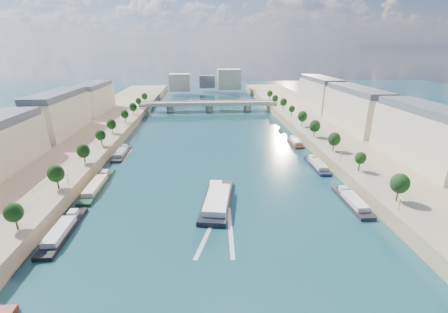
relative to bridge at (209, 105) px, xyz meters
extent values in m
plane|color=#0C2E35|center=(0.00, -119.25, -5.08)|extent=(700.00, 700.00, 0.00)
cube|color=#9E8460|center=(-72.00, -119.25, -2.58)|extent=(44.00, 520.00, 5.00)
cube|color=#9E8460|center=(72.00, -119.25, -2.58)|extent=(44.00, 520.00, 5.00)
cube|color=gray|center=(-57.00, -119.25, -0.03)|extent=(14.00, 520.00, 0.10)
cube|color=gray|center=(57.00, -119.25, -0.03)|extent=(14.00, 520.00, 0.10)
cylinder|color=#382B1E|center=(-55.00, -177.25, 1.83)|extent=(0.50, 0.50, 3.82)
ellipsoid|color=black|center=(-55.00, -177.25, 5.42)|extent=(4.80, 4.80, 5.52)
cylinder|color=#382B1E|center=(-55.00, -153.25, 1.83)|extent=(0.50, 0.50, 3.82)
ellipsoid|color=black|center=(-55.00, -153.25, 5.42)|extent=(4.80, 4.80, 5.52)
cylinder|color=#382B1E|center=(-55.00, -129.25, 1.83)|extent=(0.50, 0.50, 3.82)
ellipsoid|color=black|center=(-55.00, -129.25, 5.42)|extent=(4.80, 4.80, 5.52)
cylinder|color=#382B1E|center=(-55.00, -105.25, 1.83)|extent=(0.50, 0.50, 3.82)
ellipsoid|color=black|center=(-55.00, -105.25, 5.42)|extent=(4.80, 4.80, 5.52)
cylinder|color=#382B1E|center=(-55.00, -81.25, 1.83)|extent=(0.50, 0.50, 3.82)
ellipsoid|color=black|center=(-55.00, -81.25, 5.42)|extent=(4.80, 4.80, 5.52)
cylinder|color=#382B1E|center=(-55.00, -57.25, 1.83)|extent=(0.50, 0.50, 3.82)
ellipsoid|color=black|center=(-55.00, -57.25, 5.42)|extent=(4.80, 4.80, 5.52)
cylinder|color=#382B1E|center=(-55.00, -33.25, 1.83)|extent=(0.50, 0.50, 3.82)
ellipsoid|color=black|center=(-55.00, -33.25, 5.42)|extent=(4.80, 4.80, 5.52)
cylinder|color=#382B1E|center=(-55.00, -9.25, 1.83)|extent=(0.50, 0.50, 3.82)
ellipsoid|color=black|center=(-55.00, -9.25, 5.42)|extent=(4.80, 4.80, 5.52)
cylinder|color=#382B1E|center=(-55.00, 14.75, 1.83)|extent=(0.50, 0.50, 3.82)
ellipsoid|color=black|center=(-55.00, 14.75, 5.42)|extent=(4.80, 4.80, 5.52)
cylinder|color=#382B1E|center=(55.00, -169.25, 1.83)|extent=(0.50, 0.50, 3.82)
ellipsoid|color=black|center=(55.00, -169.25, 5.42)|extent=(4.80, 4.80, 5.52)
cylinder|color=#382B1E|center=(55.00, -145.25, 1.83)|extent=(0.50, 0.50, 3.82)
ellipsoid|color=black|center=(55.00, -145.25, 5.42)|extent=(4.80, 4.80, 5.52)
cylinder|color=#382B1E|center=(55.00, -121.25, 1.83)|extent=(0.50, 0.50, 3.82)
ellipsoid|color=black|center=(55.00, -121.25, 5.42)|extent=(4.80, 4.80, 5.52)
cylinder|color=#382B1E|center=(55.00, -97.25, 1.83)|extent=(0.50, 0.50, 3.82)
ellipsoid|color=black|center=(55.00, -97.25, 5.42)|extent=(4.80, 4.80, 5.52)
cylinder|color=#382B1E|center=(55.00, -73.25, 1.83)|extent=(0.50, 0.50, 3.82)
ellipsoid|color=black|center=(55.00, -73.25, 5.42)|extent=(4.80, 4.80, 5.52)
cylinder|color=#382B1E|center=(55.00, -49.25, 1.83)|extent=(0.50, 0.50, 3.82)
ellipsoid|color=black|center=(55.00, -49.25, 5.42)|extent=(4.80, 4.80, 5.52)
cylinder|color=#382B1E|center=(55.00, -25.25, 1.83)|extent=(0.50, 0.50, 3.82)
ellipsoid|color=black|center=(55.00, -25.25, 5.42)|extent=(4.80, 4.80, 5.52)
cylinder|color=#382B1E|center=(55.00, -1.25, 1.83)|extent=(0.50, 0.50, 3.82)
ellipsoid|color=black|center=(55.00, -1.25, 5.42)|extent=(4.80, 4.80, 5.52)
cylinder|color=#382B1E|center=(55.00, 22.75, 1.83)|extent=(0.50, 0.50, 3.82)
ellipsoid|color=black|center=(55.00, 22.75, 5.42)|extent=(4.80, 4.80, 5.52)
cylinder|color=black|center=(-52.50, -149.25, 1.92)|extent=(0.14, 0.14, 4.00)
sphere|color=#FFE5B2|center=(-52.50, -149.25, 4.02)|extent=(0.36, 0.36, 0.36)
cylinder|color=black|center=(-52.50, -109.25, 1.92)|extent=(0.14, 0.14, 4.00)
sphere|color=#FFE5B2|center=(-52.50, -109.25, 4.02)|extent=(0.36, 0.36, 0.36)
cylinder|color=black|center=(-52.50, -69.25, 1.92)|extent=(0.14, 0.14, 4.00)
sphere|color=#FFE5B2|center=(-52.50, -69.25, 4.02)|extent=(0.36, 0.36, 0.36)
cylinder|color=black|center=(-52.50, -29.25, 1.92)|extent=(0.14, 0.14, 4.00)
sphere|color=#FFE5B2|center=(-52.50, -29.25, 4.02)|extent=(0.36, 0.36, 0.36)
cylinder|color=black|center=(52.50, -174.25, 1.92)|extent=(0.14, 0.14, 4.00)
sphere|color=#FFE5B2|center=(52.50, -174.25, 4.02)|extent=(0.36, 0.36, 0.36)
cylinder|color=black|center=(52.50, -134.25, 1.92)|extent=(0.14, 0.14, 4.00)
sphere|color=#FFE5B2|center=(52.50, -134.25, 4.02)|extent=(0.36, 0.36, 0.36)
cylinder|color=black|center=(52.50, -94.25, 1.92)|extent=(0.14, 0.14, 4.00)
sphere|color=#FFE5B2|center=(52.50, -94.25, 4.02)|extent=(0.36, 0.36, 0.36)
cylinder|color=black|center=(52.50, -54.25, 1.92)|extent=(0.14, 0.14, 4.00)
sphere|color=#FFE5B2|center=(52.50, -54.25, 4.02)|extent=(0.36, 0.36, 0.36)
cylinder|color=black|center=(52.50, -14.25, 1.92)|extent=(0.14, 0.14, 4.00)
sphere|color=#FFE5B2|center=(52.50, -14.25, 4.02)|extent=(0.36, 0.36, 0.36)
cube|color=beige|center=(-85.00, -78.25, 9.92)|extent=(16.00, 52.00, 20.00)
cube|color=#474C54|center=(-85.00, -78.25, 21.52)|extent=(14.72, 50.44, 3.20)
cube|color=beige|center=(-85.00, -20.25, 9.92)|extent=(16.00, 52.00, 20.00)
cube|color=#474C54|center=(-85.00, -20.25, 21.52)|extent=(14.72, 50.44, 3.20)
cube|color=beige|center=(85.00, -136.25, 9.92)|extent=(16.00, 52.00, 20.00)
cube|color=#474C54|center=(85.00, -136.25, 21.52)|extent=(14.72, 50.44, 3.20)
cube|color=beige|center=(85.00, -78.25, 9.92)|extent=(16.00, 52.00, 20.00)
cube|color=#474C54|center=(85.00, -78.25, 21.52)|extent=(14.72, 50.44, 3.20)
cube|color=beige|center=(85.00, -20.25, 9.92)|extent=(16.00, 52.00, 20.00)
cube|color=#474C54|center=(85.00, -20.25, 21.52)|extent=(14.72, 50.44, 3.20)
cube|color=beige|center=(-30.00, 90.75, 8.92)|extent=(22.00, 18.00, 18.00)
cube|color=beige|center=(25.00, 100.75, 10.92)|extent=(26.00, 20.00, 22.00)
cube|color=#474C54|center=(0.00, 115.75, 6.92)|extent=(18.00, 16.00, 14.00)
cube|color=#C1B79E|center=(0.00, 0.00, 1.12)|extent=(112.00, 11.00, 2.20)
cube|color=#C1B79E|center=(0.00, -5.00, 2.62)|extent=(112.00, 0.80, 0.90)
cube|color=#C1B79E|center=(0.00, 5.00, 2.62)|extent=(112.00, 0.80, 0.90)
cylinder|color=#C1B79E|center=(-32.00, 0.00, -2.58)|extent=(6.40, 6.40, 5.00)
cylinder|color=#C1B79E|center=(0.00, 0.00, -2.58)|extent=(6.40, 6.40, 5.00)
cylinder|color=#C1B79E|center=(32.00, 0.00, -2.58)|extent=(6.40, 6.40, 5.00)
cube|color=#C1B79E|center=(-52.00, 0.00, -2.58)|extent=(6.00, 12.00, 5.00)
cube|color=#C1B79E|center=(52.00, 0.00, -2.58)|extent=(6.00, 12.00, 5.00)
cube|color=black|center=(-0.52, -156.70, -4.58)|extent=(13.69, 31.94, 2.21)
cube|color=white|center=(-0.52, -159.17, -2.48)|extent=(10.38, 21.00, 1.99)
cube|color=white|center=(-0.52, -147.42, -2.57)|extent=(4.96, 4.37, 1.80)
cube|color=silver|center=(-3.72, -173.70, -5.06)|extent=(8.43, 25.30, 0.04)
cube|color=silver|center=(2.68, -173.70, -5.06)|extent=(2.22, 26.03, 0.04)
cube|color=black|center=(-45.50, -171.84, -4.78)|extent=(5.00, 24.88, 1.80)
cube|color=#B4BBC1|center=(-45.50, -173.83, -3.08)|extent=(4.10, 13.69, 1.60)
cube|color=#B4BBC1|center=(-45.50, -164.38, -2.98)|extent=(2.50, 2.99, 1.80)
cube|color=#163722|center=(-45.50, -141.81, -4.78)|extent=(5.00, 30.49, 1.80)
cube|color=beige|center=(-45.50, -144.25, -3.08)|extent=(4.10, 16.77, 1.60)
cube|color=beige|center=(-45.50, -132.66, -2.98)|extent=(2.50, 3.66, 1.80)
cube|color=#28282B|center=(-45.50, -105.00, -4.78)|extent=(5.00, 23.04, 1.80)
cube|color=gray|center=(-45.50, -106.84, -3.08)|extent=(4.10, 12.67, 1.60)
cube|color=gray|center=(-45.50, -98.09, -2.98)|extent=(2.50, 2.76, 1.80)
cube|color=#232325|center=(45.50, -160.50, -4.78)|extent=(5.00, 22.79, 1.80)
cube|color=silver|center=(45.50, -162.32, -3.08)|extent=(4.10, 12.54, 1.60)
cube|color=silver|center=(45.50, -153.66, -2.98)|extent=(2.50, 2.74, 1.80)
cube|color=#1B1F3C|center=(45.50, -127.17, -4.78)|extent=(5.00, 22.08, 1.80)
cube|color=beige|center=(45.50, -128.94, -3.08)|extent=(4.10, 12.15, 1.60)
cube|color=beige|center=(45.50, -120.55, -2.98)|extent=(2.50, 2.65, 1.80)
cube|color=#622011|center=(45.50, -93.63, -4.78)|extent=(5.00, 17.77, 1.80)
cube|color=#B0B6BC|center=(45.50, -95.06, -3.08)|extent=(4.10, 9.78, 1.60)
cube|color=#B0B6BC|center=(45.50, -88.30, -2.98)|extent=(2.50, 2.13, 1.80)
camera|label=1|loc=(-4.21, -248.20, 45.41)|focal=24.00mm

